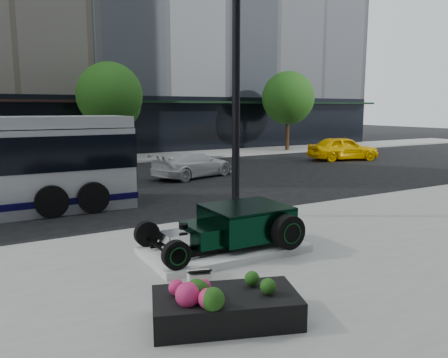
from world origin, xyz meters
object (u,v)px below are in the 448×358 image
hot_rod (238,224)px  lamppost (236,97)px  flower_planter (226,305)px  white_sedan (193,164)px  yellow_taxi (343,148)px

hot_rod → lamppost: bearing=59.6°
flower_planter → white_sedan: 14.25m
yellow_taxi → hot_rod: bearing=144.0°
flower_planter → white_sedan: (5.75, 13.04, 0.24)m
hot_rod → flower_planter: size_ratio=1.39×
flower_planter → yellow_taxi: yellow_taxi is taller
hot_rod → flower_planter: (-1.84, -2.69, -0.33)m
lamppost → hot_rod: bearing=-120.4°
lamppost → white_sedan: size_ratio=1.73×
flower_planter → lamppost: bearing=57.5°
flower_planter → white_sedan: white_sedan is taller
flower_planter → hot_rod: bearing=55.6°
white_sedan → yellow_taxi: bearing=-99.9°
lamppost → flower_planter: (-3.37, -5.30, -3.10)m
lamppost → flower_planter: lamppost is taller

